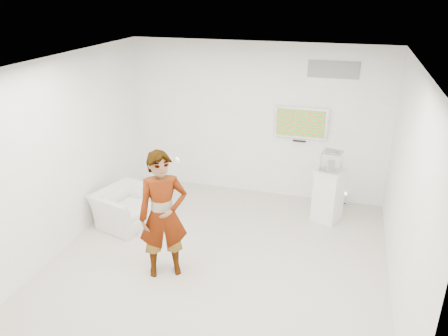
# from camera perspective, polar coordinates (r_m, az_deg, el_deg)

# --- Properties ---
(room) EXTENTS (5.01, 5.01, 3.00)m
(room) POSITION_cam_1_polar(r_m,az_deg,el_deg) (6.23, -0.52, -0.16)
(room) COLOR #BCB7AC
(room) RESTS_ON ground
(tv) EXTENTS (1.00, 0.08, 0.60)m
(tv) POSITION_cam_1_polar(r_m,az_deg,el_deg) (8.33, 10.01, 5.85)
(tv) COLOR silver
(tv) RESTS_ON room
(logo_decal) EXTENTS (0.90, 0.02, 0.30)m
(logo_decal) POSITION_cam_1_polar(r_m,az_deg,el_deg) (8.11, 14.12, 12.34)
(logo_decal) COLOR gray
(logo_decal) RESTS_ON room
(person) EXTENTS (0.82, 0.73, 1.90)m
(person) POSITION_cam_1_polar(r_m,az_deg,el_deg) (6.21, -7.96, -6.13)
(person) COLOR white
(person) RESTS_ON room
(armchair) EXTENTS (1.10, 1.19, 0.64)m
(armchair) POSITION_cam_1_polar(r_m,az_deg,el_deg) (7.89, -12.66, -5.01)
(armchair) COLOR white
(armchair) RESTS_ON room
(pedestal) EXTENTS (0.62, 0.62, 0.98)m
(pedestal) POSITION_cam_1_polar(r_m,az_deg,el_deg) (7.97, 13.45, -3.46)
(pedestal) COLOR white
(pedestal) RESTS_ON room
(floor_uplight) EXTENTS (0.18, 0.18, 0.26)m
(floor_uplight) POSITION_cam_1_polar(r_m,az_deg,el_deg) (8.73, 15.42, -3.90)
(floor_uplight) COLOR silver
(floor_uplight) RESTS_ON room
(vitrine) EXTENTS (0.38, 0.38, 0.33)m
(vitrine) POSITION_cam_1_polar(r_m,az_deg,el_deg) (7.71, 13.89, 0.89)
(vitrine) COLOR white
(vitrine) RESTS_ON pedestal
(console) EXTENTS (0.13, 0.13, 0.20)m
(console) POSITION_cam_1_polar(r_m,az_deg,el_deg) (7.73, 13.85, 0.44)
(console) COLOR white
(console) RESTS_ON pedestal
(wii_remote) EXTENTS (0.10, 0.14, 0.04)m
(wii_remote) POSITION_cam_1_polar(r_m,az_deg,el_deg) (6.04, -6.09, 1.07)
(wii_remote) COLOR white
(wii_remote) RESTS_ON person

